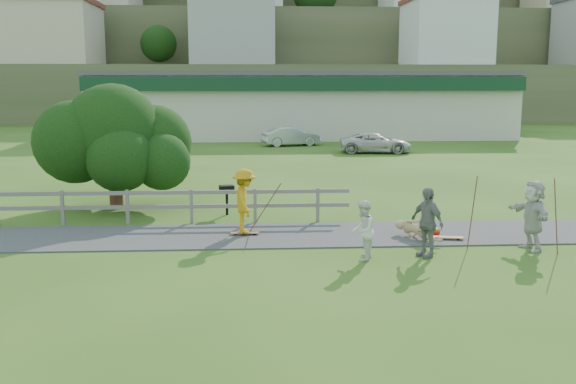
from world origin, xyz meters
The scene contains 20 objects.
ground centered at (0.00, 0.00, 0.00)m, with size 260.00×260.00×0.00m, color #2D5117.
path centered at (0.00, 1.50, 0.02)m, with size 34.00×3.00×0.04m, color #333335.
fence centered at (-4.62, 3.30, 0.72)m, with size 15.05×0.10×1.10m.
strip_mall centered at (4.00, 34.94, 2.58)m, with size 32.50×10.75×5.10m.
hillside centered at (0.00, 91.31, 14.41)m, with size 220.00×67.00×47.50m.
skater_rider centered at (-0.31, 1.55, 0.94)m, with size 1.21×0.70×1.87m, color #C18712.
skater_fallen centered at (4.60, 0.76, 0.30)m, with size 1.66×0.40×0.61m, color tan.
spectator_a centered at (2.66, -1.16, 0.76)m, with size 0.74×0.58×1.53m, color white.
spectator_b centered at (4.35, -0.92, 0.90)m, with size 1.06×0.44×1.81m, color slate.
spectator_d centered at (7.33, -0.46, 0.94)m, with size 1.75×0.56×1.89m, color #B9B9B5.
car_silver centered at (2.70, 27.27, 0.66)m, with size 1.39×3.98×1.31m, color #B2B6BB.
car_white centered at (7.65, 22.68, 0.62)m, with size 2.05×4.44×1.23m, color beige.
tree centered at (-4.89, 5.99, 1.73)m, with size 5.46×5.46×3.46m, color black, non-canonical shape.
bbq centered at (-0.94, 4.56, 0.50)m, with size 0.46×0.35×1.00m, color black, non-canonical shape.
longboard_rider centered at (-0.31, 1.55, 0.05)m, with size 0.82×0.20×0.09m, color olive, non-canonical shape.
longboard_fallen centered at (5.40, 0.66, 0.05)m, with size 0.92×0.22×0.10m, color olive, non-canonical shape.
helmet centered at (5.20, 1.11, 0.13)m, with size 0.27×0.27×0.27m, color red.
pole_rider centered at (0.29, 1.95, 0.88)m, with size 0.03×0.03×1.77m, color brown.
pole_spec_left centered at (5.73, -0.35, 1.00)m, with size 0.03×0.03×2.01m, color brown.
pole_spec_right centered at (7.74, -0.92, 1.01)m, with size 0.03×0.03×2.02m, color brown.
Camera 1 is at (-0.15, -16.67, 4.49)m, focal length 40.00 mm.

